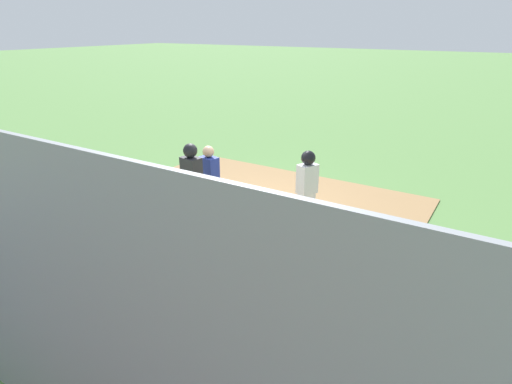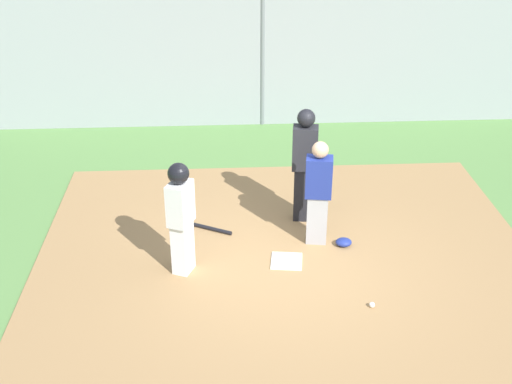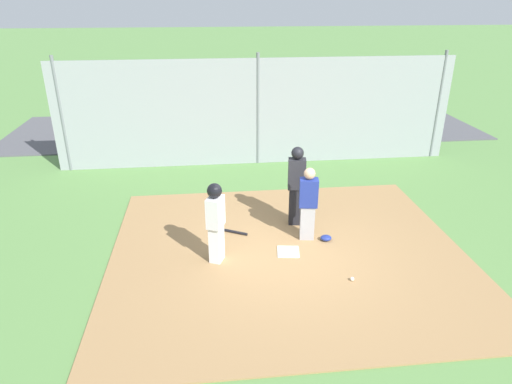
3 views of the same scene
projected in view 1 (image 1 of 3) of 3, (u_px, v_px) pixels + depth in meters
name	position (u px, v px, depth m)	size (l,w,h in m)	color
ground_plane	(244.00, 215.00, 9.45)	(140.00, 140.00, 0.00)	#5B8947
dirt_infield	(244.00, 214.00, 9.45)	(7.20, 6.40, 0.03)	#9E774C
home_plate	(244.00, 213.00, 9.44)	(0.44, 0.44, 0.02)	white
catcher	(210.00, 181.00, 8.95)	(0.42, 0.32, 1.62)	#9E9EA3
umpire	(192.00, 186.00, 8.29)	(0.41, 0.31, 1.84)	black
runner	(307.00, 185.00, 8.49)	(0.39, 0.45, 1.65)	silver
baseball_bat	(265.00, 243.00, 8.11)	(0.06, 0.06, 0.81)	black
catcher_mask	(202.00, 208.00, 9.55)	(0.24, 0.20, 0.12)	navy
baseball	(235.00, 188.00, 10.80)	(0.07, 0.07, 0.07)	white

